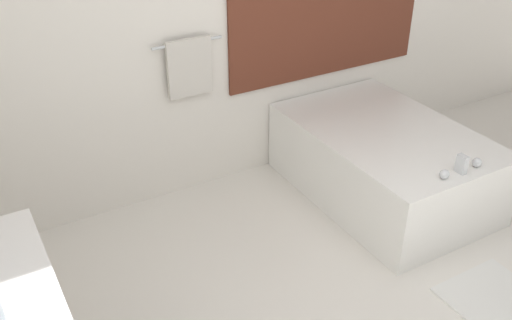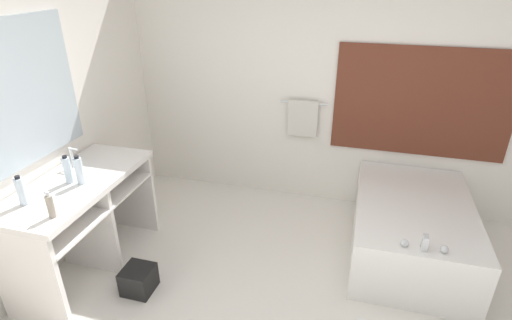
# 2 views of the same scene
# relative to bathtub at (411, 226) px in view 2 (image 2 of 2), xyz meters

# --- Properties ---
(wall_back_with_blinds) EXTENTS (7.40, 0.13, 2.70)m
(wall_back_with_blinds) POSITION_rel_bathtub_xyz_m (-0.84, 0.81, 1.05)
(wall_back_with_blinds) COLOR white
(wall_back_with_blinds) RESTS_ON ground_plane
(vanity_counter) EXTENTS (0.63, 1.37, 0.90)m
(vanity_counter) POSITION_rel_bathtub_xyz_m (-2.74, -0.96, 0.35)
(vanity_counter) COLOR white
(vanity_counter) RESTS_ON ground_plane
(sink_faucet) EXTENTS (0.09, 0.04, 0.18)m
(sink_faucet) POSITION_rel_bathtub_xyz_m (-2.91, -0.77, 0.69)
(sink_faucet) COLOR silver
(sink_faucet) RESTS_ON vanity_counter
(bathtub) EXTENTS (1.02, 1.54, 0.66)m
(bathtub) POSITION_rel_bathtub_xyz_m (0.00, 0.00, 0.00)
(bathtub) COLOR white
(bathtub) RESTS_ON ground_plane
(water_bottle_1) EXTENTS (0.06, 0.06, 0.23)m
(water_bottle_1) POSITION_rel_bathtub_xyz_m (-2.86, -1.38, 0.71)
(water_bottle_1) COLOR silver
(water_bottle_1) RESTS_ON vanity_counter
(water_bottle_2) EXTENTS (0.06, 0.06, 0.24)m
(water_bottle_2) POSITION_rel_bathtub_xyz_m (-2.66, -1.01, 0.71)
(water_bottle_2) COLOR silver
(water_bottle_2) RESTS_ON vanity_counter
(water_bottle_3) EXTENTS (0.06, 0.06, 0.23)m
(water_bottle_3) POSITION_rel_bathtub_xyz_m (-2.76, -1.01, 0.71)
(water_bottle_3) COLOR silver
(water_bottle_3) RESTS_ON vanity_counter
(soap_dispenser) EXTENTS (0.05, 0.05, 0.20)m
(soap_dispenser) POSITION_rel_bathtub_xyz_m (-2.54, -1.46, 0.69)
(soap_dispenser) COLOR gray
(soap_dispenser) RESTS_ON vanity_counter
(waste_bin) EXTENTS (0.24, 0.24, 0.22)m
(waste_bin) POSITION_rel_bathtub_xyz_m (-2.20, -1.12, -0.19)
(waste_bin) COLOR black
(waste_bin) RESTS_ON ground_plane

